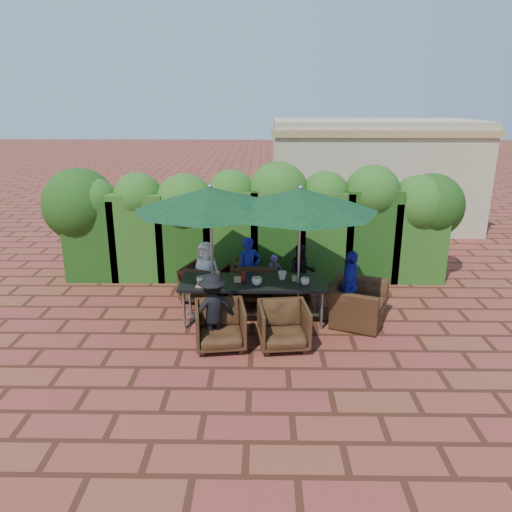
{
  "coord_description": "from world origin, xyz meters",
  "views": [
    {
      "loc": [
        0.18,
        -8.2,
        3.84
      ],
      "look_at": [
        0.06,
        0.4,
        1.09
      ],
      "focal_mm": 35.0,
      "sensor_mm": 36.0,
      "label": 1
    }
  ],
  "objects_px": {
    "chair_near_right": "(284,324)",
    "umbrella_left": "(210,199)",
    "dining_table": "(253,285)",
    "chair_far_mid": "(254,278)",
    "chair_far_right": "(292,286)",
    "chair_end_right": "(357,297)",
    "chair_near_left": "(220,324)",
    "umbrella_right": "(300,200)",
    "chair_far_left": "(205,281)"
  },
  "relations": [
    {
      "from": "chair_far_left",
      "to": "chair_far_right",
      "type": "bearing_deg",
      "value": -163.24
    },
    {
      "from": "chair_near_left",
      "to": "chair_far_right",
      "type": "bearing_deg",
      "value": 47.93
    },
    {
      "from": "dining_table",
      "to": "chair_near_right",
      "type": "distance_m",
      "value": 1.13
    },
    {
      "from": "dining_table",
      "to": "chair_end_right",
      "type": "xyz_separation_m",
      "value": [
        1.83,
        -0.02,
        -0.2
      ]
    },
    {
      "from": "umbrella_left",
      "to": "chair_far_left",
      "type": "xyz_separation_m",
      "value": [
        -0.25,
        0.9,
        -1.82
      ]
    },
    {
      "from": "umbrella_right",
      "to": "chair_end_right",
      "type": "relative_size",
      "value": 2.42
    },
    {
      "from": "chair_far_left",
      "to": "chair_far_mid",
      "type": "bearing_deg",
      "value": -155.88
    },
    {
      "from": "dining_table",
      "to": "umbrella_right",
      "type": "bearing_deg",
      "value": -4.97
    },
    {
      "from": "umbrella_left",
      "to": "chair_far_mid",
      "type": "height_order",
      "value": "umbrella_left"
    },
    {
      "from": "chair_far_right",
      "to": "chair_near_left",
      "type": "distance_m",
      "value": 2.21
    },
    {
      "from": "chair_near_right",
      "to": "umbrella_left",
      "type": "bearing_deg",
      "value": 133.6
    },
    {
      "from": "chair_far_mid",
      "to": "chair_end_right",
      "type": "distance_m",
      "value": 2.1
    },
    {
      "from": "chair_far_mid",
      "to": "chair_near_right",
      "type": "height_order",
      "value": "chair_far_mid"
    },
    {
      "from": "dining_table",
      "to": "chair_far_left",
      "type": "bearing_deg",
      "value": 136.03
    },
    {
      "from": "chair_near_left",
      "to": "chair_end_right",
      "type": "xyz_separation_m",
      "value": [
        2.33,
        0.97,
        0.07
      ]
    },
    {
      "from": "chair_far_left",
      "to": "chair_far_mid",
      "type": "relative_size",
      "value": 0.92
    },
    {
      "from": "dining_table",
      "to": "chair_far_left",
      "type": "relative_size",
      "value": 3.22
    },
    {
      "from": "dining_table",
      "to": "umbrella_right",
      "type": "height_order",
      "value": "umbrella_right"
    },
    {
      "from": "umbrella_left",
      "to": "chair_near_left",
      "type": "xyz_separation_m",
      "value": [
        0.21,
        -1.03,
        -1.81
      ]
    },
    {
      "from": "chair_far_left",
      "to": "chair_near_right",
      "type": "xyz_separation_m",
      "value": [
        1.47,
        -1.91,
        -0.0
      ]
    },
    {
      "from": "dining_table",
      "to": "chair_far_right",
      "type": "xyz_separation_m",
      "value": [
        0.73,
        0.84,
        -0.33
      ]
    },
    {
      "from": "dining_table",
      "to": "chair_far_mid",
      "type": "xyz_separation_m",
      "value": [
        -0.0,
        1.01,
        -0.25
      ]
    },
    {
      "from": "chair_far_left",
      "to": "chair_far_mid",
      "type": "height_order",
      "value": "chair_far_mid"
    },
    {
      "from": "chair_far_right",
      "to": "chair_near_left",
      "type": "relative_size",
      "value": 0.85
    },
    {
      "from": "umbrella_left",
      "to": "chair_near_right",
      "type": "xyz_separation_m",
      "value": [
        1.22,
        -1.01,
        -1.82
      ]
    },
    {
      "from": "umbrella_right",
      "to": "chair_near_left",
      "type": "xyz_separation_m",
      "value": [
        -1.29,
        -0.92,
        -1.81
      ]
    },
    {
      "from": "umbrella_left",
      "to": "chair_near_left",
      "type": "distance_m",
      "value": 2.09
    },
    {
      "from": "chair_far_left",
      "to": "chair_far_mid",
      "type": "distance_m",
      "value": 0.97
    },
    {
      "from": "chair_far_right",
      "to": "chair_near_right",
      "type": "bearing_deg",
      "value": 81.3
    },
    {
      "from": "chair_end_right",
      "to": "chair_far_mid",
      "type": "bearing_deg",
      "value": 83.38
    },
    {
      "from": "umbrella_right",
      "to": "chair_far_mid",
      "type": "distance_m",
      "value": 2.23
    },
    {
      "from": "chair_far_mid",
      "to": "chair_end_right",
      "type": "xyz_separation_m",
      "value": [
        1.83,
        -1.03,
        0.04
      ]
    },
    {
      "from": "umbrella_left",
      "to": "chair_far_right",
      "type": "distance_m",
      "value": 2.5
    },
    {
      "from": "chair_near_right",
      "to": "chair_end_right",
      "type": "relative_size",
      "value": 0.73
    },
    {
      "from": "chair_far_left",
      "to": "chair_far_right",
      "type": "relative_size",
      "value": 1.16
    },
    {
      "from": "dining_table",
      "to": "umbrella_right",
      "type": "relative_size",
      "value": 0.98
    },
    {
      "from": "chair_near_right",
      "to": "dining_table",
      "type": "bearing_deg",
      "value": 110.61
    },
    {
      "from": "chair_far_right",
      "to": "chair_end_right",
      "type": "relative_size",
      "value": 0.63
    },
    {
      "from": "umbrella_left",
      "to": "umbrella_right",
      "type": "height_order",
      "value": "same"
    },
    {
      "from": "umbrella_left",
      "to": "chair_far_mid",
      "type": "distance_m",
      "value": 2.15
    },
    {
      "from": "chair_far_left",
      "to": "umbrella_right",
      "type": "bearing_deg",
      "value": 170.08
    },
    {
      "from": "chair_far_right",
      "to": "chair_near_left",
      "type": "bearing_deg",
      "value": 54.44
    },
    {
      "from": "chair_far_left",
      "to": "chair_near_left",
      "type": "height_order",
      "value": "chair_near_left"
    },
    {
      "from": "chair_near_right",
      "to": "chair_near_left",
      "type": "bearing_deg",
      "value": 174.16
    },
    {
      "from": "dining_table",
      "to": "chair_end_right",
      "type": "distance_m",
      "value": 1.84
    },
    {
      "from": "dining_table",
      "to": "chair_end_right",
      "type": "bearing_deg",
      "value": -0.61
    },
    {
      "from": "dining_table",
      "to": "chair_near_left",
      "type": "relative_size",
      "value": 3.19
    },
    {
      "from": "dining_table",
      "to": "umbrella_left",
      "type": "height_order",
      "value": "umbrella_left"
    },
    {
      "from": "chair_far_right",
      "to": "umbrella_left",
      "type": "bearing_deg",
      "value": 27.44
    },
    {
      "from": "chair_far_right",
      "to": "chair_near_left",
      "type": "xyz_separation_m",
      "value": [
        -1.24,
        -1.83,
        0.06
      ]
    }
  ]
}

